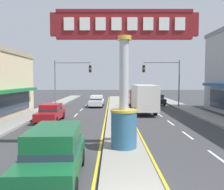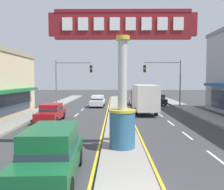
# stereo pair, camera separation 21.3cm
# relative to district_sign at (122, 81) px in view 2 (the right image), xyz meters

# --- Properties ---
(median_strip) EXTENTS (2.15, 52.00, 0.14)m
(median_strip) POSITION_rel_district_sign_xyz_m (-0.00, 12.02, -3.51)
(median_strip) COLOR gray
(median_strip) RESTS_ON ground
(sidewalk_left) EXTENTS (2.23, 60.00, 0.18)m
(sidewalk_left) POSITION_rel_district_sign_xyz_m (-8.79, 10.02, -3.49)
(sidewalk_left) COLOR gray
(sidewalk_left) RESTS_ON ground
(sidewalk_right) EXTENTS (2.23, 60.00, 0.18)m
(sidewalk_right) POSITION_rel_district_sign_xyz_m (8.79, 10.02, -3.49)
(sidewalk_right) COLOR gray
(sidewalk_right) RESTS_ON ground
(lane_markings) EXTENTS (8.89, 52.00, 0.01)m
(lane_markings) POSITION_rel_district_sign_xyz_m (-0.00, 10.67, -3.58)
(lane_markings) COLOR silver
(lane_markings) RESTS_ON ground
(district_sign) EXTENTS (7.42, 1.39, 7.02)m
(district_sign) POSITION_rel_district_sign_xyz_m (0.00, 0.00, 0.00)
(district_sign) COLOR #33668C
(district_sign) RESTS_ON median_strip
(traffic_light_left_side) EXTENTS (4.86, 0.46, 6.20)m
(traffic_light_left_side) POSITION_rel_district_sign_xyz_m (-6.31, 18.49, 0.67)
(traffic_light_left_side) COLOR slate
(traffic_light_left_side) RESTS_ON ground
(traffic_light_right_side) EXTENTS (4.86, 0.46, 6.20)m
(traffic_light_right_side) POSITION_rel_district_sign_xyz_m (6.31, 18.09, 0.67)
(traffic_light_right_side) COLOR slate
(traffic_light_right_side) RESTS_ON ground
(sedan_near_right_lane) EXTENTS (2.02, 4.39, 1.53)m
(sedan_near_right_lane) POSITION_rel_district_sign_xyz_m (6.03, 22.42, -2.79)
(sedan_near_right_lane) COLOR black
(sedan_near_right_lane) RESTS_ON ground
(sedan_far_right_lane) EXTENTS (1.99, 4.38, 1.53)m
(sedan_far_right_lane) POSITION_rel_district_sign_xyz_m (2.72, 22.32, -2.79)
(sedan_far_right_lane) COLOR silver
(sedan_far_right_lane) RESTS_ON ground
(suv_near_left_lane) EXTENTS (2.13, 4.69, 1.90)m
(suv_near_left_lane) POSITION_rel_district_sign_xyz_m (-2.73, -3.54, -2.60)
(suv_near_left_lane) COLOR #14562D
(suv_near_left_lane) RESTS_ON ground
(box_truck_mid_left_lane) EXTENTS (2.42, 6.97, 3.12)m
(box_truck_mid_left_lane) POSITION_rel_district_sign_xyz_m (2.78, 13.31, -1.89)
(box_truck_mid_left_lane) COLOR maroon
(box_truck_mid_left_lane) RESTS_ON ground
(sedan_far_left_oncoming) EXTENTS (1.84, 4.30, 1.53)m
(sedan_far_left_oncoming) POSITION_rel_district_sign_xyz_m (-6.02, 8.43, -2.79)
(sedan_far_left_oncoming) COLOR maroon
(sedan_far_left_oncoming) RESTS_ON ground
(sedan_kerb_right) EXTENTS (1.91, 4.34, 1.53)m
(sedan_kerb_right) POSITION_rel_district_sign_xyz_m (-2.72, 19.72, -2.79)
(sedan_kerb_right) COLOR white
(sedan_kerb_right) RESTS_ON ground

